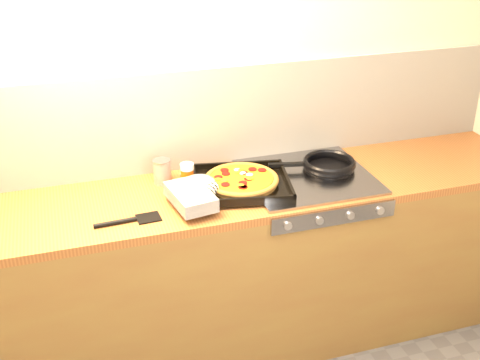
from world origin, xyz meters
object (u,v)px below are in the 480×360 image
object	(u,v)px
tomato_can	(162,172)
pizza_on_tray	(227,184)
frying_pan	(328,165)
juice_glass	(187,174)

from	to	relation	value
tomato_can	pizza_on_tray	bearing A→B (deg)	-36.24
frying_pan	juice_glass	world-z (taller)	juice_glass
tomato_can	juice_glass	bearing A→B (deg)	-24.34
tomato_can	juice_glass	world-z (taller)	tomato_can
pizza_on_tray	frying_pan	size ratio (longest dim) A/B	1.37
pizza_on_tray	tomato_can	xyz separation A→B (m)	(-0.26, 0.19, 0.01)
pizza_on_tray	juice_glass	size ratio (longest dim) A/B	5.81
juice_glass	frying_pan	bearing A→B (deg)	-5.91
frying_pan	pizza_on_tray	bearing A→B (deg)	-172.29
pizza_on_tray	juice_glass	world-z (taller)	juice_glass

